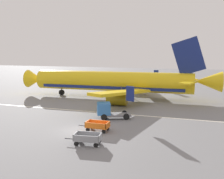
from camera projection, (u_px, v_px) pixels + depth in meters
name	position (u px, v px, depth m)	size (l,w,h in m)	color
ground_plane	(78.00, 131.00, 28.08)	(220.00, 220.00, 0.00)	slate
apron_stripe	(105.00, 113.00, 36.34)	(120.00, 0.36, 0.01)	silver
airplane	(117.00, 82.00, 47.70)	(37.61, 30.27, 11.34)	yellow
baggage_cart_nearest	(88.00, 138.00, 23.83)	(3.61, 1.70, 1.07)	gray
baggage_cart_second_in_row	(97.00, 126.00, 27.90)	(3.55, 1.41, 1.07)	orange
service_truck_beside_carts	(107.00, 110.00, 33.12)	(4.77, 3.47, 2.10)	slate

